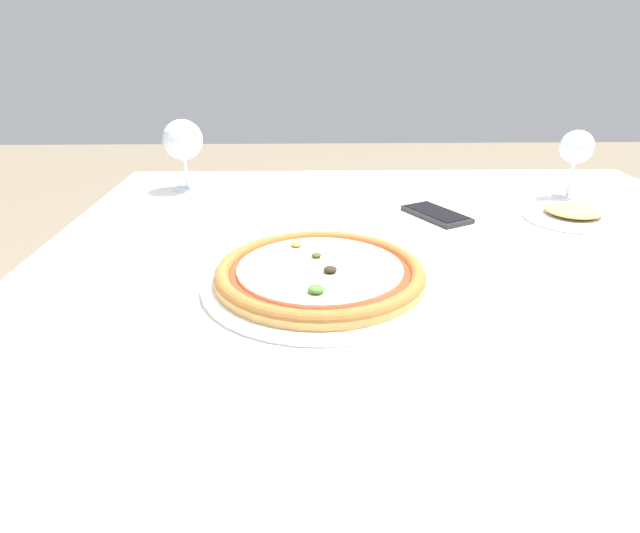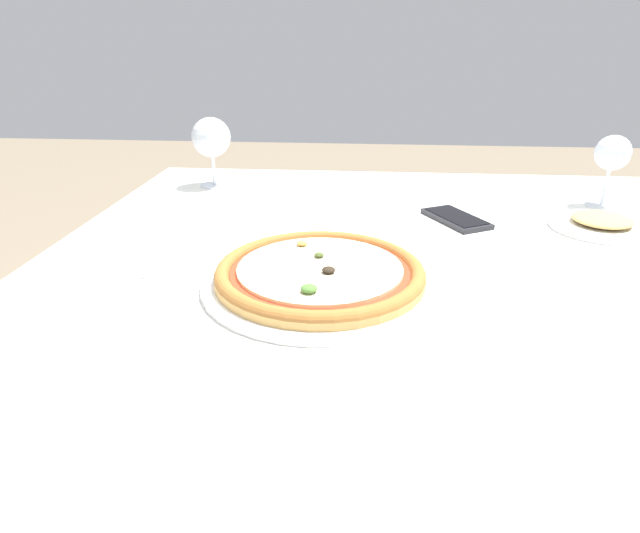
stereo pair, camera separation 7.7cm
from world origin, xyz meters
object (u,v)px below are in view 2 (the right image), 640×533
Objects in this scene: fork at (167,255)px; wine_glass_far_right at (211,139)px; dining_table at (425,299)px; pizza_plate at (320,275)px; side_plate at (601,224)px; wine_glass_far_left at (612,156)px; cell_phone at (456,218)px.

fork is 0.46m from wine_glass_far_right.
dining_table is at bearing -40.78° from wine_glass_far_right.
pizza_plate reaches higher than side_plate.
side_plate is at bearing 26.10° from dining_table.
wine_glass_far_left is (0.40, 0.32, 0.19)m from dining_table.
dining_table is 8.67× the size of wine_glass_far_left.
fork is at bearing -84.93° from wine_glass_far_right.
pizza_plate reaches higher than dining_table.
dining_table is at bearing -153.90° from side_plate.
side_plate is at bearing -4.92° from cell_phone.
wine_glass_far_right is (-0.04, 0.45, 0.11)m from fork.
wine_glass_far_right reaches higher than dining_table.
pizza_plate is 0.28m from fork.
fork is (-0.43, -0.04, 0.08)m from dining_table.
side_plate is (0.34, 0.17, 0.09)m from dining_table.
side_plate is at bearing -16.68° from wine_glass_far_right.
dining_table is 8.15× the size of cell_phone.
wine_glass_far_right is at bearing 174.06° from wine_glass_far_left.
side_plate is at bearing 14.82° from fork.
side_plate reaches higher than dining_table.
wine_glass_far_right is at bearing 95.07° from fork.
cell_phone is at bearing -158.42° from wine_glass_far_left.
pizza_plate is at bearing -127.68° from cell_phone.
wine_glass_far_right is 0.85m from side_plate.
cell_phone is (-0.33, -0.13, -0.10)m from wine_glass_far_left.
dining_table is 0.22m from cell_phone.
cell_phone is 0.27m from side_plate.
cell_phone is (0.24, 0.31, -0.01)m from pizza_plate.
wine_glass_far_right is 0.60m from cell_phone.
wine_glass_far_left reaches higher than dining_table.
dining_table is at bearing 5.11° from fork.
cell_phone reaches higher than dining_table.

